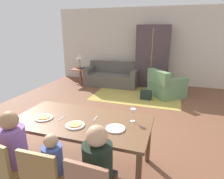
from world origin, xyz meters
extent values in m
cube|color=brown|center=(0.00, 0.46, -0.01)|extent=(6.80, 6.12, 0.02)
cube|color=beige|center=(0.00, 3.57, 1.35)|extent=(6.80, 0.10, 2.70)
cube|color=brown|center=(-0.09, -1.47, 0.74)|extent=(1.90, 0.95, 0.04)
cube|color=brown|center=(-0.98, -1.89, 0.36)|extent=(0.06, 0.06, 0.72)
cube|color=brown|center=(-0.98, -1.05, 0.36)|extent=(0.06, 0.06, 0.72)
cube|color=brown|center=(0.80, -1.05, 0.36)|extent=(0.06, 0.06, 0.72)
cylinder|color=silver|center=(-0.62, -1.59, 0.77)|extent=(0.25, 0.25, 0.02)
cylinder|color=gold|center=(-0.62, -1.59, 0.78)|extent=(0.17, 0.17, 0.01)
cylinder|color=white|center=(-0.09, -1.65, 0.77)|extent=(0.25, 0.25, 0.02)
cylinder|color=#DC9B4E|center=(-0.09, -1.65, 0.78)|extent=(0.17, 0.17, 0.01)
cylinder|color=silver|center=(0.43, -1.57, 0.77)|extent=(0.25, 0.25, 0.02)
cylinder|color=silver|center=(0.59, -1.29, 0.76)|extent=(0.06, 0.06, 0.01)
cylinder|color=silver|center=(0.59, -1.29, 0.81)|extent=(0.01, 0.01, 0.09)
cone|color=silver|center=(0.59, -1.29, 0.90)|extent=(0.07, 0.07, 0.09)
cube|color=silver|center=(-0.38, -1.52, 0.76)|extent=(0.02, 0.15, 0.01)
cube|color=silver|center=(0.08, -1.37, 0.76)|extent=(0.02, 0.17, 0.01)
cube|color=olive|center=(-0.62, -2.23, 0.43)|extent=(0.45, 0.45, 0.04)
cube|color=olive|center=(-0.42, -2.06, 0.21)|extent=(0.04, 0.04, 0.41)
cube|color=olive|center=(-0.78, -2.03, 0.21)|extent=(0.04, 0.04, 0.41)
cube|color=#283245|center=(-0.61, -2.09, 0.23)|extent=(0.28, 0.36, 0.45)
cylinder|color=#8C60B3|center=(-0.62, -2.17, 0.68)|extent=(0.30, 0.30, 0.46)
sphere|color=#A97C56|center=(-0.62, -2.17, 1.00)|extent=(0.21, 0.21, 0.21)
cube|color=brown|center=(-0.09, -2.23, 0.43)|extent=(0.43, 0.43, 0.04)
cube|color=brown|center=(-0.09, -2.42, 0.66)|extent=(0.42, 0.05, 0.42)
cube|color=brown|center=(-0.28, -2.05, 0.21)|extent=(0.04, 0.04, 0.41)
cylinder|color=#4560B5|center=(-0.09, -2.17, 0.62)|extent=(0.22, 0.22, 0.33)
sphere|color=tan|center=(-0.09, -2.17, 0.85)|extent=(0.15, 0.15, 0.15)
cylinder|color=black|center=(0.43, -2.17, 0.68)|extent=(0.30, 0.30, 0.46)
sphere|color=tan|center=(0.43, -2.17, 1.00)|extent=(0.21, 0.21, 0.21)
cube|color=#A99442|center=(0.04, 2.00, 0.00)|extent=(2.60, 1.80, 0.01)
cube|color=#56514A|center=(-1.04, 2.80, 0.21)|extent=(1.88, 0.84, 0.42)
cube|color=#56514A|center=(-1.04, 3.14, 0.62)|extent=(1.88, 0.20, 0.40)
cube|color=#56514A|center=(-1.89, 2.80, 0.52)|extent=(0.18, 0.84, 0.20)
cube|color=#56514A|center=(-0.20, 2.80, 0.52)|extent=(0.18, 0.84, 0.20)
cube|color=#638A5D|center=(0.91, 2.20, 0.21)|extent=(1.19, 1.19, 0.42)
cube|color=#638A5D|center=(0.65, 1.98, 0.62)|extent=(0.71, 0.77, 0.40)
cube|color=#638A5D|center=(1.13, 1.95, 0.52)|extent=(0.75, 0.69, 0.20)
cube|color=#638A5D|center=(0.69, 2.45, 0.52)|extent=(0.75, 0.69, 0.20)
cube|color=#44353A|center=(0.32, 3.18, 1.05)|extent=(1.10, 0.56, 2.10)
cube|color=gold|center=(0.32, 2.90, 1.05)|extent=(0.02, 0.01, 1.89)
sphere|color=gold|center=(0.26, 2.89, 1.05)|extent=(0.04, 0.04, 0.04)
sphere|color=gold|center=(0.38, 2.89, 1.05)|extent=(0.04, 0.04, 0.04)
cube|color=#955740|center=(-2.19, 2.60, 0.56)|extent=(0.56, 0.56, 0.03)
cylinder|color=#955740|center=(-2.19, 2.60, 0.27)|extent=(0.08, 0.08, 0.55)
cylinder|color=#955740|center=(-2.19, 2.60, 0.01)|extent=(0.36, 0.36, 0.03)
cylinder|color=brown|center=(-2.19, 2.60, 0.59)|extent=(0.16, 0.16, 0.02)
cylinder|color=brown|center=(-2.19, 2.60, 0.77)|extent=(0.02, 0.02, 0.34)
cone|color=beige|center=(-2.19, 2.60, 1.03)|extent=(0.26, 0.26, 0.18)
cube|color=#A03124|center=(-2.01, 2.65, 0.59)|extent=(0.22, 0.16, 0.03)
cube|color=#354F80|center=(-2.02, 2.62, 0.62)|extent=(0.22, 0.16, 0.03)
cube|color=#1A2B26|center=(0.36, 1.70, 0.13)|extent=(0.32, 0.16, 0.26)
camera|label=1|loc=(1.06, -3.65, 1.96)|focal=31.01mm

